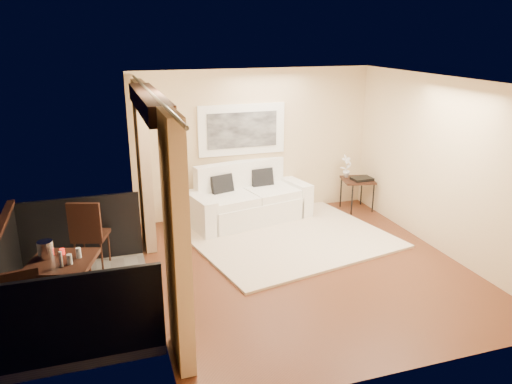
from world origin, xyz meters
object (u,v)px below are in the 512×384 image
sofa (247,201)px  orchid (346,166)px  side_table (358,182)px  ice_bucket (46,249)px  balcony_chair_near (23,307)px  bistro_table (62,267)px  balcony_chair_far (88,230)px

sofa → orchid: orchid is taller
side_table → ice_bucket: size_ratio=3.35×
orchid → ice_bucket: size_ratio=2.21×
orchid → balcony_chair_near: 6.27m
side_table → balcony_chair_near: bearing=-152.6°
sofa → balcony_chair_near: size_ratio=2.54×
bistro_table → ice_bucket: bearing=138.6°
sofa → balcony_chair_near: sofa is taller
side_table → balcony_chair_near: size_ratio=0.73×
balcony_chair_far → balcony_chair_near: (-0.67, -1.80, -0.09)m
balcony_chair_far → balcony_chair_near: size_ratio=1.16×
side_table → ice_bucket: (-5.38, -2.38, 0.38)m
bistro_table → balcony_chair_far: size_ratio=0.83×
sofa → balcony_chair_near: 4.56m
balcony_chair_far → ice_bucket: bearing=88.7°
balcony_chair_far → balcony_chair_near: balcony_chair_far is taller
side_table → balcony_chair_near: balcony_chair_near is taller
bistro_table → sofa: bearing=40.9°
orchid → ice_bucket: (-5.21, -2.55, 0.10)m
balcony_chair_far → ice_bucket: (-0.43, -1.27, 0.31)m
sofa → balcony_chair_near: (-3.42, -3.00, 0.16)m
orchid → side_table: bearing=-46.4°
side_table → balcony_chair_far: size_ratio=0.63×
sofa → bistro_table: sofa is taller
side_table → orchid: orchid is taller
side_table → balcony_chair_near: (-5.61, -2.91, -0.03)m
sofa → balcony_chair_far: size_ratio=2.19×
orchid → balcony_chair_far: size_ratio=0.42×
side_table → bistro_table: (-5.22, -2.52, 0.19)m
balcony_chair_near → bistro_table: bearing=34.2°
balcony_chair_far → side_table: bearing=-149.9°
bistro_table → balcony_chair_far: balcony_chair_far is taller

